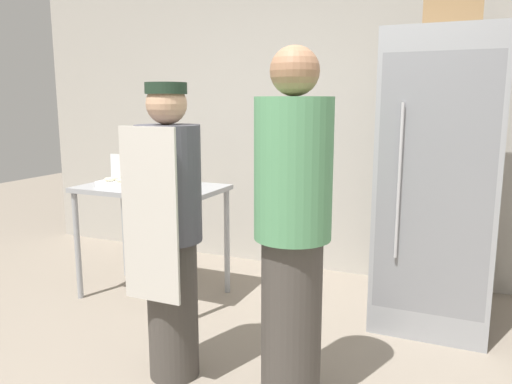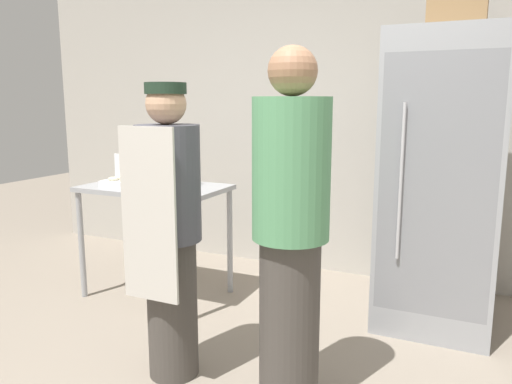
% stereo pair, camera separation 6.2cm
% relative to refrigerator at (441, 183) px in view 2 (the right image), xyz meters
% --- Properties ---
extents(back_wall, '(6.40, 0.12, 2.94)m').
position_rel_refrigerator_xyz_m(back_wall, '(-0.82, 0.80, 0.50)').
color(back_wall, '#B7B2A8').
rests_on(back_wall, ground_plane).
extents(refrigerator, '(0.73, 0.77, 1.95)m').
position_rel_refrigerator_xyz_m(refrigerator, '(0.00, 0.00, 0.00)').
color(refrigerator, '#9EA0A5').
rests_on(refrigerator, ground_plane).
extents(prep_counter, '(1.07, 0.64, 0.87)m').
position_rel_refrigerator_xyz_m(prep_counter, '(-2.02, -0.38, -0.21)').
color(prep_counter, '#9EA0A5').
rests_on(prep_counter, ground_plane).
extents(donut_box, '(0.29, 0.20, 0.24)m').
position_rel_refrigerator_xyz_m(donut_box, '(-2.21, -0.51, -0.06)').
color(donut_box, white).
rests_on(donut_box, prep_counter).
extents(blender_pitcher, '(0.12, 0.12, 0.25)m').
position_rel_refrigerator_xyz_m(blender_pitcher, '(-1.81, -0.27, 0.01)').
color(blender_pitcher, '#99999E').
rests_on(blender_pitcher, prep_counter).
extents(cardboard_storage_box, '(0.36, 0.36, 0.25)m').
position_rel_refrigerator_xyz_m(cardboard_storage_box, '(0.02, 0.11, 1.10)').
color(cardboard_storage_box, '#937047').
rests_on(cardboard_storage_box, refrigerator).
extents(person_baker, '(0.34, 0.36, 1.60)m').
position_rel_refrigerator_xyz_m(person_baker, '(-1.25, -1.31, -0.14)').
color(person_baker, '#47423D').
rests_on(person_baker, ground_plane).
extents(person_customer, '(0.37, 0.37, 1.76)m').
position_rel_refrigerator_xyz_m(person_customer, '(-0.57, -1.27, -0.08)').
color(person_customer, '#47423D').
rests_on(person_customer, ground_plane).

